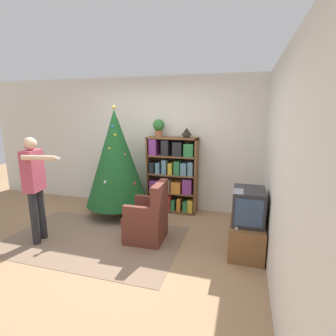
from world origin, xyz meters
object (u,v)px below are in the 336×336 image
(bookshelf, at_px, (172,175))
(armchair, at_px, (148,220))
(standing_person, at_px, (35,182))
(potted_plant, at_px, (159,127))
(table_lamp, at_px, (187,132))
(television, at_px, (249,206))
(christmas_tree, at_px, (116,158))

(bookshelf, distance_m, armchair, 1.33)
(standing_person, height_order, potted_plant, potted_plant)
(potted_plant, distance_m, table_lamp, 0.55)
(bookshelf, relative_size, armchair, 1.59)
(standing_person, bearing_deg, table_lamp, 123.35)
(standing_person, xyz_separation_m, table_lamp, (1.87, 1.77, 0.63))
(armchair, xyz_separation_m, table_lamp, (0.30, 1.28, 1.24))
(television, bearing_deg, christmas_tree, 161.96)
(armchair, distance_m, table_lamp, 1.81)
(potted_plant, bearing_deg, television, -36.22)
(bookshelf, height_order, television, bookshelf)
(television, height_order, standing_person, standing_person)
(bookshelf, bearing_deg, television, -40.91)
(bookshelf, relative_size, table_lamp, 7.31)
(christmas_tree, bearing_deg, armchair, -41.29)
(standing_person, xyz_separation_m, potted_plant, (1.32, 1.77, 0.71))
(christmas_tree, xyz_separation_m, armchair, (0.93, -0.81, -0.77))
(table_lamp, bearing_deg, standing_person, -136.46)
(table_lamp, bearing_deg, christmas_tree, -159.27)
(television, bearing_deg, bookshelf, 139.09)
(television, bearing_deg, table_lamp, 132.78)
(standing_person, relative_size, table_lamp, 7.93)
(bookshelf, distance_m, potted_plant, 0.97)
(potted_plant, bearing_deg, armchair, -79.18)
(bookshelf, xyz_separation_m, television, (1.41, -1.23, -0.03))
(armchair, height_order, potted_plant, potted_plant)
(armchair, distance_m, potted_plant, 1.86)
(bookshelf, xyz_separation_m, armchair, (-0.03, -1.27, -0.40))
(bookshelf, relative_size, potted_plant, 4.44)
(christmas_tree, relative_size, table_lamp, 10.23)
(armchair, relative_size, standing_person, 0.58)
(table_lamp, bearing_deg, armchair, -103.21)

